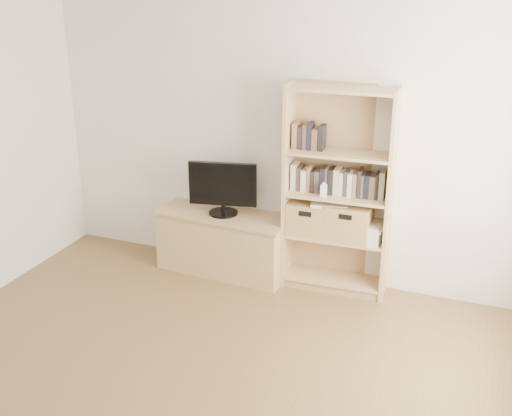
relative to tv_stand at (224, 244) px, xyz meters
The scene contains 11 objects.
back_wall 1.17m from the tv_stand, 23.26° to the left, with size 4.50×0.02×2.60m, color white.
tv_stand is the anchor object (origin of this frame).
bookshelf 1.22m from the tv_stand, ahead, with size 0.91×0.32×1.82m, color tan.
television 0.54m from the tv_stand, ahead, with size 0.62×0.05×0.49m, color black.
books_row_mid 1.28m from the tv_stand, ahead, with size 0.87×0.17×0.23m, color beige.
books_row_upper 1.37m from the tv_stand, ahead, with size 0.34×0.13×0.18m, color beige.
baby_monitor 1.16m from the tv_stand, ahead, with size 0.06×0.04×0.11m, color white.
basket_left 0.89m from the tv_stand, ahead, with size 0.35×0.29×0.29m, color #AE834E.
basket_right 1.22m from the tv_stand, ahead, with size 0.37×0.31×0.31m, color #AE834E.
laptop 1.12m from the tv_stand, ahead, with size 0.32×0.22×0.02m, color white.
magazine_stack 1.39m from the tv_stand, ahead, with size 0.19×0.28×0.13m, color silver.
Camera 1 is at (1.76, -2.68, 2.77)m, focal length 45.00 mm.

